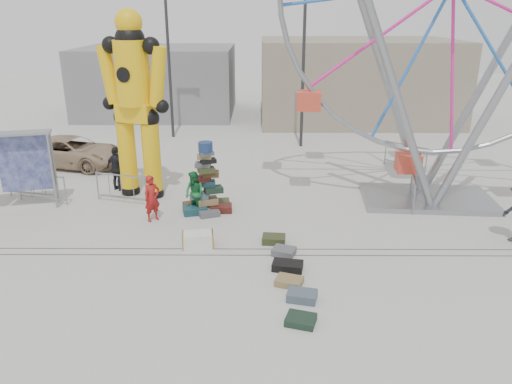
{
  "coord_description": "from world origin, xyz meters",
  "views": [
    {
      "loc": [
        0.82,
        -12.32,
        6.66
      ],
      "look_at": [
        0.73,
        2.13,
        1.4
      ],
      "focal_mm": 35.0,
      "sensor_mm": 36.0,
      "label": 1
    }
  ],
  "objects_px": {
    "pedestrian_black": "(117,169)",
    "barricade_wheel_front": "(413,190)",
    "pedestrian_green": "(194,193)",
    "lamp_post_left": "(170,54)",
    "crash_test_dummy": "(135,99)",
    "barricade_dummy_a": "(32,184)",
    "steamer_trunk": "(198,240)",
    "barricade_dummy_c": "(121,188)",
    "lamp_post_right": "(305,58)",
    "parked_suv": "(72,152)",
    "pedestrian_red": "(152,198)",
    "ferris_wheel": "(450,15)",
    "barricade_dummy_b": "(42,188)",
    "barricade_wheel_back": "(405,156)",
    "suitcase_tower": "(207,192)"
  },
  "relations": [
    {
      "from": "lamp_post_left",
      "to": "barricade_wheel_front",
      "type": "relative_size",
      "value": 4.0
    },
    {
      "from": "pedestrian_red",
      "to": "pedestrian_black",
      "type": "xyz_separation_m",
      "value": [
        -1.98,
        3.03,
        0.09
      ]
    },
    {
      "from": "steamer_trunk",
      "to": "pedestrian_green",
      "type": "xyz_separation_m",
      "value": [
        -0.39,
        2.51,
        0.55
      ]
    },
    {
      "from": "lamp_post_right",
      "to": "parked_suv",
      "type": "xyz_separation_m",
      "value": [
        -10.71,
        -3.6,
        -3.81
      ]
    },
    {
      "from": "lamp_post_left",
      "to": "barricade_dummy_c",
      "type": "relative_size",
      "value": 4.0
    },
    {
      "from": "pedestrian_green",
      "to": "lamp_post_left",
      "type": "bearing_deg",
      "value": 142.65
    },
    {
      "from": "ferris_wheel",
      "to": "pedestrian_red",
      "type": "xyz_separation_m",
      "value": [
        -9.8,
        -1.9,
        -5.72
      ]
    },
    {
      "from": "pedestrian_green",
      "to": "pedestrian_black",
      "type": "bearing_deg",
      "value": -176.58
    },
    {
      "from": "barricade_dummy_b",
      "to": "barricade_wheel_back",
      "type": "bearing_deg",
      "value": 33.13
    },
    {
      "from": "parked_suv",
      "to": "suitcase_tower",
      "type": "bearing_deg",
      "value": -114.67
    },
    {
      "from": "crash_test_dummy",
      "to": "pedestrian_black",
      "type": "relative_size",
      "value": 3.97
    },
    {
      "from": "lamp_post_right",
      "to": "pedestrian_red",
      "type": "bearing_deg",
      "value": -120.62
    },
    {
      "from": "pedestrian_black",
      "to": "parked_suv",
      "type": "distance_m",
      "value": 4.33
    },
    {
      "from": "pedestrian_green",
      "to": "barricade_wheel_back",
      "type": "bearing_deg",
      "value": 72.3
    },
    {
      "from": "pedestrian_red",
      "to": "pedestrian_green",
      "type": "height_order",
      "value": "pedestrian_red"
    },
    {
      "from": "barricade_wheel_front",
      "to": "barricade_wheel_back",
      "type": "relative_size",
      "value": 1.0
    },
    {
      "from": "pedestrian_black",
      "to": "parked_suv",
      "type": "height_order",
      "value": "pedestrian_black"
    },
    {
      "from": "pedestrian_black",
      "to": "steamer_trunk",
      "type": "bearing_deg",
      "value": 158.13
    },
    {
      "from": "lamp_post_right",
      "to": "pedestrian_green",
      "type": "xyz_separation_m",
      "value": [
        -4.49,
        -9.3,
        -3.72
      ]
    },
    {
      "from": "barricade_dummy_c",
      "to": "pedestrian_green",
      "type": "xyz_separation_m",
      "value": [
        2.82,
        -1.12,
        0.21
      ]
    },
    {
      "from": "ferris_wheel",
      "to": "barricade_dummy_b",
      "type": "relative_size",
      "value": 6.62
    },
    {
      "from": "barricade_dummy_a",
      "to": "pedestrian_black",
      "type": "height_order",
      "value": "pedestrian_black"
    },
    {
      "from": "suitcase_tower",
      "to": "crash_test_dummy",
      "type": "bearing_deg",
      "value": 137.8
    },
    {
      "from": "steamer_trunk",
      "to": "ferris_wheel",
      "type": "bearing_deg",
      "value": 18.29
    },
    {
      "from": "ferris_wheel",
      "to": "parked_suv",
      "type": "xyz_separation_m",
      "value": [
        -14.67,
        4.35,
        -5.85
      ]
    },
    {
      "from": "ferris_wheel",
      "to": "barricade_wheel_back",
      "type": "height_order",
      "value": "ferris_wheel"
    },
    {
      "from": "pedestrian_black",
      "to": "barricade_wheel_front",
      "type": "bearing_deg",
      "value": -156.3
    },
    {
      "from": "steamer_trunk",
      "to": "pedestrian_green",
      "type": "distance_m",
      "value": 2.6
    },
    {
      "from": "barricade_dummy_b",
      "to": "pedestrian_red",
      "type": "distance_m",
      "value": 4.71
    },
    {
      "from": "barricade_dummy_c",
      "to": "pedestrian_green",
      "type": "bearing_deg",
      "value": -5.54
    },
    {
      "from": "lamp_post_right",
      "to": "crash_test_dummy",
      "type": "xyz_separation_m",
      "value": [
        -6.74,
        -7.39,
        -0.81
      ]
    },
    {
      "from": "barricade_dummy_a",
      "to": "parked_suv",
      "type": "height_order",
      "value": "parked_suv"
    },
    {
      "from": "pedestrian_green",
      "to": "parked_suv",
      "type": "height_order",
      "value": "pedestrian_green"
    },
    {
      "from": "crash_test_dummy",
      "to": "barricade_wheel_front",
      "type": "distance_m",
      "value": 10.54
    },
    {
      "from": "barricade_dummy_b",
      "to": "pedestrian_green",
      "type": "height_order",
      "value": "pedestrian_green"
    },
    {
      "from": "barricade_dummy_a",
      "to": "pedestrian_green",
      "type": "relative_size",
      "value": 1.31
    },
    {
      "from": "steamer_trunk",
      "to": "barricade_dummy_c",
      "type": "distance_m",
      "value": 4.86
    },
    {
      "from": "barricade_wheel_front",
      "to": "pedestrian_red",
      "type": "bearing_deg",
      "value": 112.53
    },
    {
      "from": "barricade_dummy_b",
      "to": "lamp_post_right",
      "type": "bearing_deg",
      "value": 54.92
    },
    {
      "from": "suitcase_tower",
      "to": "barricade_dummy_b",
      "type": "bearing_deg",
      "value": 161.31
    },
    {
      "from": "lamp_post_left",
      "to": "barricade_wheel_front",
      "type": "bearing_deg",
      "value": -45.16
    },
    {
      "from": "crash_test_dummy",
      "to": "barricade_dummy_a",
      "type": "bearing_deg",
      "value": -157.88
    },
    {
      "from": "lamp_post_right",
      "to": "lamp_post_left",
      "type": "xyz_separation_m",
      "value": [
        -7.0,
        2.0,
        0.0
      ]
    },
    {
      "from": "ferris_wheel",
      "to": "barricade_wheel_front",
      "type": "height_order",
      "value": "ferris_wheel"
    },
    {
      "from": "steamer_trunk",
      "to": "barricade_dummy_b",
      "type": "bearing_deg",
      "value": 142.13
    },
    {
      "from": "ferris_wheel",
      "to": "barricade_dummy_a",
      "type": "relative_size",
      "value": 6.62
    },
    {
      "from": "barricade_wheel_back",
      "to": "ferris_wheel",
      "type": "bearing_deg",
      "value": -50.75
    },
    {
      "from": "lamp_post_right",
      "to": "pedestrian_red",
      "type": "distance_m",
      "value": 12.03
    },
    {
      "from": "pedestrian_green",
      "to": "crash_test_dummy",
      "type": "bearing_deg",
      "value": 179.86
    },
    {
      "from": "barricade_dummy_b",
      "to": "barricade_wheel_back",
      "type": "height_order",
      "value": "same"
    }
  ]
}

